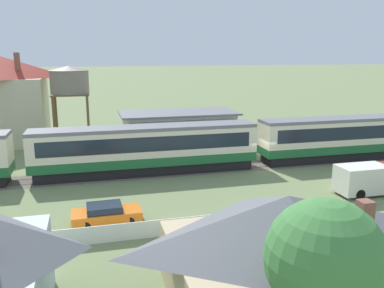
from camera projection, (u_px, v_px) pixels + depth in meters
name	position (u px, v px, depth m)	size (l,w,h in m)	color
ground_plane	(259.00, 166.00, 38.42)	(600.00, 600.00, 0.00)	#707F51
passenger_train	(149.00, 147.00, 35.86)	(61.97, 2.98, 4.27)	#1E6033
railway_track	(77.00, 178.00, 34.84)	(109.06, 3.60, 0.04)	#665B51
station_building	(179.00, 130.00, 45.38)	(12.85, 7.62, 4.12)	beige
water_tower	(69.00, 81.00, 45.26)	(4.43, 4.43, 9.11)	brown
cottage_grey_roof_2	(286.00, 246.00, 17.41)	(10.61, 7.03, 4.69)	tan
parked_car_orange	(106.00, 214.00, 25.48)	(4.32, 1.98, 1.27)	orange
delivery_truck_red	(370.00, 179.00, 30.75)	(5.33, 2.15, 2.26)	#B2281E
yard_tree_0	(325.00, 259.00, 12.95)	(3.93, 3.93, 6.07)	brown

